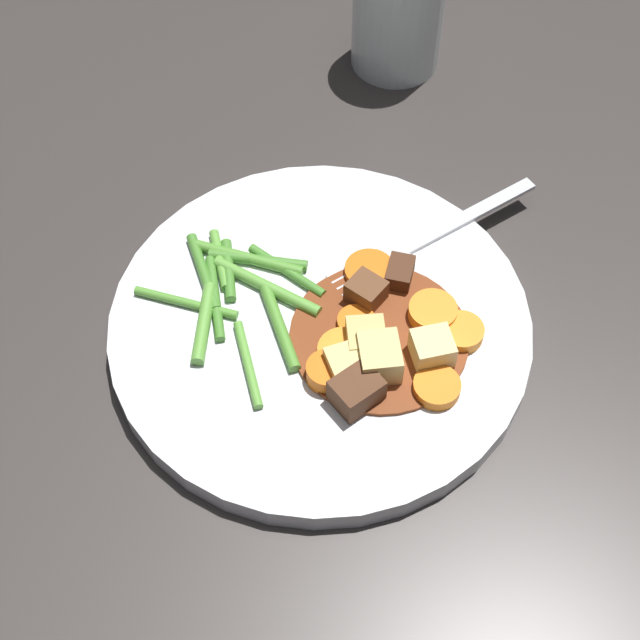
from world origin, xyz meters
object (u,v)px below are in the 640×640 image
at_px(meat_chunk_0, 356,391).
at_px(potato_chunk_3, 379,359).
at_px(potato_chunk_1, 432,350).
at_px(meat_chunk_1, 400,273).
at_px(carrot_slice_3, 461,332).
at_px(carrot_slice_1, 327,372).
at_px(dinner_plate, 320,327).
at_px(meat_chunk_2, 366,292).
at_px(carrot_slice_5, 355,326).
at_px(carrot_slice_6, 370,272).
at_px(potato_chunk_2, 366,340).
at_px(water_glass, 395,8).
at_px(carrot_slice_4, 437,387).
at_px(carrot_slice_0, 432,313).
at_px(fork, 429,237).
at_px(potato_chunk_0, 351,369).
at_px(carrot_slice_2, 344,353).

bearing_deg(meat_chunk_0, potato_chunk_3, 69.35).
distance_m(potato_chunk_1, meat_chunk_1, 0.07).
bearing_deg(carrot_slice_3, carrot_slice_1, -147.36).
bearing_deg(potato_chunk_1, dinner_plate, 169.53).
relative_size(carrot_slice_1, meat_chunk_2, 1.19).
xyz_separation_m(carrot_slice_5, carrot_slice_6, (0.00, 0.05, -0.00)).
xyz_separation_m(carrot_slice_5, potato_chunk_2, (0.01, -0.01, 0.01)).
distance_m(carrot_slice_5, potato_chunk_2, 0.02).
bearing_deg(water_glass, carrot_slice_4, -75.10).
height_order(carrot_slice_5, carrot_slice_6, same).
bearing_deg(carrot_slice_1, potato_chunk_3, 23.74).
xyz_separation_m(carrot_slice_0, meat_chunk_0, (-0.04, -0.07, 0.00)).
distance_m(meat_chunk_0, water_glass, 0.35).
bearing_deg(carrot_slice_0, potato_chunk_3, -120.21).
height_order(potato_chunk_3, meat_chunk_2, potato_chunk_3).
relative_size(dinner_plate, carrot_slice_3, 9.58).
xyz_separation_m(potato_chunk_3, water_glass, (-0.05, 0.32, 0.02)).
xyz_separation_m(potato_chunk_2, meat_chunk_1, (0.01, 0.06, -0.00)).
bearing_deg(potato_chunk_2, carrot_slice_1, -126.45).
xyz_separation_m(carrot_slice_0, carrot_slice_6, (-0.05, 0.03, -0.00)).
relative_size(meat_chunk_0, meat_chunk_2, 1.29).
bearing_deg(potato_chunk_3, carrot_slice_5, 127.50).
distance_m(meat_chunk_1, meat_chunk_2, 0.03).
bearing_deg(fork, carrot_slice_5, -111.87).
bearing_deg(fork, potato_chunk_1, -80.62).
relative_size(meat_chunk_1, fork, 0.18).
xyz_separation_m(carrot_slice_5, meat_chunk_2, (0.00, 0.02, 0.01)).
xyz_separation_m(dinner_plate, potato_chunk_1, (0.08, -0.01, 0.02)).
bearing_deg(carrot_slice_3, potato_chunk_3, -142.47).
xyz_separation_m(carrot_slice_6, potato_chunk_0, (0.00, -0.08, 0.01)).
bearing_deg(carrot_slice_2, potato_chunk_2, 36.73).
bearing_deg(meat_chunk_2, water_glass, 96.28).
bearing_deg(carrot_slice_6, carrot_slice_1, -96.96).
bearing_deg(fork, carrot_slice_6, -129.94).
bearing_deg(carrot_slice_2, carrot_slice_1, -112.38).
height_order(carrot_slice_4, meat_chunk_0, meat_chunk_0).
relative_size(dinner_plate, fork, 2.07).
bearing_deg(carrot_slice_1, carrot_slice_2, 67.62).
xyz_separation_m(potato_chunk_1, water_glass, (-0.08, 0.30, 0.02)).
bearing_deg(carrot_slice_5, dinner_plate, 173.64).
bearing_deg(carrot_slice_2, carrot_slice_4, -10.42).
distance_m(dinner_plate, fork, 0.11).
height_order(carrot_slice_3, water_glass, water_glass).
bearing_deg(potato_chunk_1, carrot_slice_3, 52.60).
distance_m(carrot_slice_6, potato_chunk_3, 0.08).
xyz_separation_m(meat_chunk_0, meat_chunk_2, (-0.01, 0.08, -0.00)).
bearing_deg(potato_chunk_3, potato_chunk_1, 25.82).
distance_m(dinner_plate, carrot_slice_0, 0.08).
xyz_separation_m(meat_chunk_0, water_glass, (-0.04, 0.34, 0.03)).
relative_size(carrot_slice_2, meat_chunk_1, 1.41).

